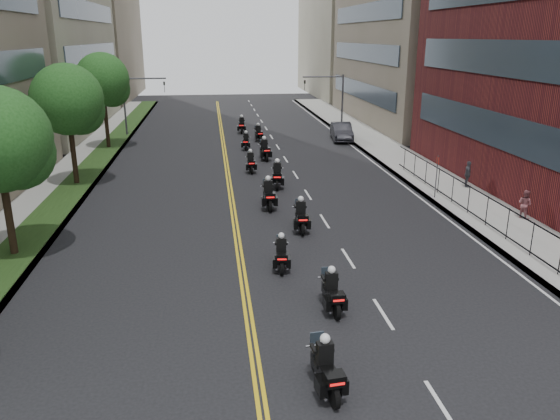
{
  "coord_description": "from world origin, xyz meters",
  "views": [
    {
      "loc": [
        -2.49,
        -11.34,
        9.22
      ],
      "look_at": [
        0.57,
        12.73,
        1.44
      ],
      "focal_mm": 35.0,
      "sensor_mm": 36.0,
      "label": 1
    }
  ],
  "objects_px": {
    "motorcycle_4": "(268,196)",
    "motorcycle_6": "(251,163)",
    "motorcycle_2": "(281,255)",
    "motorcycle_8": "(246,142)",
    "pedestrian_c": "(468,174)",
    "motorcycle_5": "(277,176)",
    "motorcycle_7": "(265,150)",
    "motorcycle_1": "(332,293)",
    "motorcycle_3": "(301,217)",
    "motorcycle_9": "(258,134)",
    "parked_sedan": "(341,132)",
    "pedestrian_b": "(525,204)",
    "motorcycle_0": "(326,370)",
    "motorcycle_10": "(242,126)"
  },
  "relations": [
    {
      "from": "motorcycle_6",
      "to": "motorcycle_8",
      "type": "xyz_separation_m",
      "value": [
        0.21,
        8.04,
        -0.01
      ]
    },
    {
      "from": "motorcycle_1",
      "to": "motorcycle_3",
      "type": "xyz_separation_m",
      "value": [
        0.25,
        8.23,
        0.05
      ]
    },
    {
      "from": "parked_sedan",
      "to": "pedestrian_c",
      "type": "bearing_deg",
      "value": -70.93
    },
    {
      "from": "motorcycle_4",
      "to": "motorcycle_7",
      "type": "distance_m",
      "value": 12.49
    },
    {
      "from": "motorcycle_9",
      "to": "pedestrian_c",
      "type": "xyz_separation_m",
      "value": [
        11.5,
        -18.13,
        0.33
      ]
    },
    {
      "from": "motorcycle_3",
      "to": "motorcycle_8",
      "type": "height_order",
      "value": "motorcycle_3"
    },
    {
      "from": "motorcycle_10",
      "to": "motorcycle_6",
      "type": "bearing_deg",
      "value": -86.28
    },
    {
      "from": "motorcycle_0",
      "to": "motorcycle_10",
      "type": "bearing_deg",
      "value": 83.28
    },
    {
      "from": "motorcycle_4",
      "to": "pedestrian_c",
      "type": "height_order",
      "value": "motorcycle_4"
    },
    {
      "from": "pedestrian_b",
      "to": "motorcycle_8",
      "type": "bearing_deg",
      "value": 9.62
    },
    {
      "from": "motorcycle_4",
      "to": "motorcycle_9",
      "type": "height_order",
      "value": "motorcycle_4"
    },
    {
      "from": "motorcycle_7",
      "to": "pedestrian_b",
      "type": "relative_size",
      "value": 1.66
    },
    {
      "from": "motorcycle_8",
      "to": "pedestrian_c",
      "type": "relative_size",
      "value": 1.3
    },
    {
      "from": "motorcycle_5",
      "to": "motorcycle_10",
      "type": "height_order",
      "value": "motorcycle_5"
    },
    {
      "from": "motorcycle_6",
      "to": "pedestrian_c",
      "type": "distance_m",
      "value": 14.53
    },
    {
      "from": "motorcycle_1",
      "to": "motorcycle_2",
      "type": "height_order",
      "value": "motorcycle_1"
    },
    {
      "from": "motorcycle_10",
      "to": "motorcycle_2",
      "type": "bearing_deg",
      "value": -85.69
    },
    {
      "from": "motorcycle_2",
      "to": "pedestrian_c",
      "type": "bearing_deg",
      "value": 44.74
    },
    {
      "from": "motorcycle_7",
      "to": "motorcycle_3",
      "type": "bearing_deg",
      "value": -94.27
    },
    {
      "from": "motorcycle_7",
      "to": "motorcycle_9",
      "type": "xyz_separation_m",
      "value": [
        0.23,
        8.0,
        -0.08
      ]
    },
    {
      "from": "motorcycle_5",
      "to": "motorcycle_4",
      "type": "bearing_deg",
      "value": -96.22
    },
    {
      "from": "motorcycle_1",
      "to": "motorcycle_6",
      "type": "xyz_separation_m",
      "value": [
        -1.29,
        20.71,
        0.0
      ]
    },
    {
      "from": "motorcycle_2",
      "to": "motorcycle_6",
      "type": "height_order",
      "value": "motorcycle_6"
    },
    {
      "from": "motorcycle_2",
      "to": "motorcycle_10",
      "type": "xyz_separation_m",
      "value": [
        0.36,
        33.35,
        0.09
      ]
    },
    {
      "from": "motorcycle_3",
      "to": "motorcycle_6",
      "type": "bearing_deg",
      "value": 100.34
    },
    {
      "from": "motorcycle_1",
      "to": "motorcycle_2",
      "type": "distance_m",
      "value": 3.98
    },
    {
      "from": "motorcycle_1",
      "to": "motorcycle_0",
      "type": "bearing_deg",
      "value": -106.6
    },
    {
      "from": "motorcycle_7",
      "to": "motorcycle_9",
      "type": "bearing_deg",
      "value": 83.47
    },
    {
      "from": "motorcycle_2",
      "to": "motorcycle_9",
      "type": "height_order",
      "value": "motorcycle_9"
    },
    {
      "from": "motorcycle_1",
      "to": "pedestrian_c",
      "type": "xyz_separation_m",
      "value": [
        11.81,
        14.42,
        0.34
      ]
    },
    {
      "from": "motorcycle_2",
      "to": "motorcycle_8",
      "type": "relative_size",
      "value": 0.97
    },
    {
      "from": "parked_sedan",
      "to": "pedestrian_c",
      "type": "height_order",
      "value": "pedestrian_c"
    },
    {
      "from": "motorcycle_2",
      "to": "motorcycle_3",
      "type": "distance_m",
      "value": 4.73
    },
    {
      "from": "motorcycle_2",
      "to": "motorcycle_8",
      "type": "bearing_deg",
      "value": 95.13
    },
    {
      "from": "motorcycle_4",
      "to": "motorcycle_6",
      "type": "height_order",
      "value": "motorcycle_4"
    },
    {
      "from": "motorcycle_8",
      "to": "pedestrian_c",
      "type": "distance_m",
      "value": 19.28
    },
    {
      "from": "motorcycle_7",
      "to": "parked_sedan",
      "type": "distance_m",
      "value": 10.73
    },
    {
      "from": "motorcycle_2",
      "to": "parked_sedan",
      "type": "bearing_deg",
      "value": 77.49
    },
    {
      "from": "motorcycle_2",
      "to": "motorcycle_10",
      "type": "distance_m",
      "value": 33.35
    },
    {
      "from": "pedestrian_c",
      "to": "pedestrian_b",
      "type": "bearing_deg",
      "value": -160.19
    },
    {
      "from": "motorcycle_8",
      "to": "parked_sedan",
      "type": "bearing_deg",
      "value": 25.9
    },
    {
      "from": "motorcycle_9",
      "to": "pedestrian_c",
      "type": "height_order",
      "value": "pedestrian_c"
    },
    {
      "from": "motorcycle_2",
      "to": "motorcycle_7",
      "type": "bearing_deg",
      "value": 91.85
    },
    {
      "from": "motorcycle_5",
      "to": "motorcycle_7",
      "type": "relative_size",
      "value": 1.0
    },
    {
      "from": "motorcycle_3",
      "to": "motorcycle_4",
      "type": "height_order",
      "value": "motorcycle_4"
    },
    {
      "from": "motorcycle_1",
      "to": "pedestrian_c",
      "type": "relative_size",
      "value": 1.32
    },
    {
      "from": "motorcycle_5",
      "to": "motorcycle_9",
      "type": "relative_size",
      "value": 1.13
    },
    {
      "from": "motorcycle_5",
      "to": "motorcycle_3",
      "type": "bearing_deg",
      "value": -81.59
    },
    {
      "from": "motorcycle_0",
      "to": "parked_sedan",
      "type": "bearing_deg",
      "value": 69.57
    },
    {
      "from": "motorcycle_4",
      "to": "parked_sedan",
      "type": "bearing_deg",
      "value": 65.93
    }
  ]
}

